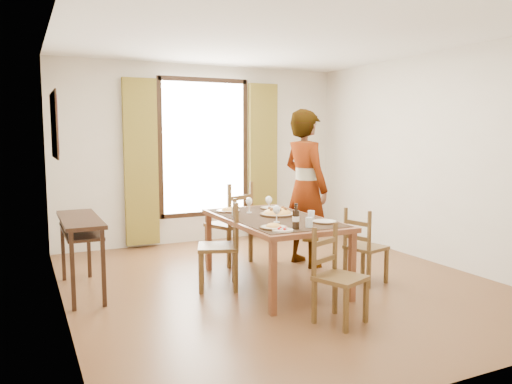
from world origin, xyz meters
name	(u,v)px	position (x,y,z in m)	size (l,w,h in m)	color
ground	(279,283)	(0.00, 0.00, 0.00)	(5.00, 5.00, 0.00)	#4C2818
room_shell	(274,145)	(0.00, 0.13, 1.54)	(4.60, 5.10, 2.74)	beige
console_table	(80,228)	(-2.03, 0.60, 0.68)	(0.38, 1.20, 0.80)	black
dining_table	(273,223)	(-0.08, -0.01, 0.69)	(1.01, 1.82, 0.76)	brown
chair_west	(221,248)	(-0.65, 0.11, 0.45)	(0.55, 0.55, 0.96)	brown
chair_north	(231,225)	(-0.15, 1.05, 0.49)	(0.61, 0.61, 1.05)	brown
chair_south	(338,278)	(-0.09, -1.25, 0.40)	(0.49, 0.49, 0.86)	brown
chair_east	(364,248)	(0.85, -0.41, 0.40)	(0.46, 0.46, 0.85)	brown
man	(306,188)	(0.68, 0.57, 0.98)	(0.58, 0.79, 1.97)	gray
plate_sw	(273,226)	(-0.38, -0.60, 0.78)	(0.27, 0.27, 0.05)	silver
plate_se	(324,220)	(0.23, -0.54, 0.78)	(0.27, 0.27, 0.05)	silver
plate_nw	(228,209)	(-0.38, 0.56, 0.78)	(0.27, 0.27, 0.05)	silver
plate_ne	(271,207)	(0.18, 0.54, 0.78)	(0.27, 0.27, 0.05)	silver
pasta_platter	(277,211)	(0.01, 0.07, 0.81)	(0.40, 0.40, 0.10)	#C05518
caprese_plate	(283,229)	(-0.36, -0.74, 0.78)	(0.20, 0.20, 0.04)	silver
wine_glass_a	(277,214)	(-0.20, -0.32, 0.85)	(0.08, 0.08, 0.18)	white
wine_glass_b	(269,204)	(0.06, 0.37, 0.85)	(0.08, 0.08, 0.18)	white
wine_glass_c	(249,205)	(-0.20, 0.37, 0.85)	(0.08, 0.08, 0.18)	white
tumbler_a	(311,215)	(0.20, -0.34, 0.81)	(0.07, 0.07, 0.10)	silver
tumbler_b	(235,211)	(-0.41, 0.28, 0.81)	(0.07, 0.07, 0.10)	silver
tumbler_c	(309,222)	(-0.04, -0.70, 0.81)	(0.07, 0.07, 0.10)	silver
wine_bottle	(296,216)	(-0.20, -0.72, 0.88)	(0.07, 0.07, 0.25)	black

